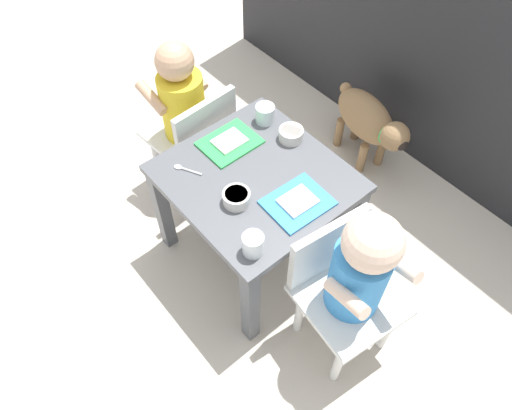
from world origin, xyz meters
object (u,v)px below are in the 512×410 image
seated_child_left (185,107)px  spoon_by_left_tray (185,169)px  dog (369,121)px  cereal_bowl_left_side (236,197)px  water_cup_left (253,245)px  seated_child_right (357,272)px  food_tray_left (230,142)px  dining_table (256,192)px  food_tray_right (298,202)px  cereal_bowl_right_side (291,134)px  water_cup_right (265,115)px

seated_child_left → spoon_by_left_tray: (0.27, -0.18, 0.03)m
dog → cereal_bowl_left_side: 0.82m
seated_child_left → water_cup_left: size_ratio=9.72×
seated_child_right → cereal_bowl_left_side: (-0.39, -0.10, 0.03)m
seated_child_left → dog: bearing=60.4°
seated_child_left → cereal_bowl_left_side: (0.48, -0.14, 0.04)m
food_tray_left → dining_table: bearing=-8.5°
food_tray_left → cereal_bowl_left_side: size_ratio=2.23×
seated_child_right → dog: seated_child_right is taller
food_tray_left → food_tray_right: size_ratio=0.97×
seated_child_right → dog: size_ratio=1.60×
dog → cereal_bowl_right_side: 0.53m
spoon_by_left_tray → food_tray_left: bearing=90.1°
water_cup_left → food_tray_right: bearing=101.4°
seated_child_right → food_tray_right: size_ratio=3.42×
food_tray_right → water_cup_left: 0.22m
seated_child_right → dining_table: bearing=178.9°
dog → water_cup_left: 0.93m
food_tray_left → cereal_bowl_right_side: cereal_bowl_right_side is taller
seated_child_right → food_tray_left: size_ratio=3.55×
dog → food_tray_right: 0.72m
food_tray_left → spoon_by_left_tray: (0.00, -0.18, -0.00)m
dining_table → seated_child_right: bearing=-1.1°
food_tray_right → cereal_bowl_right_side: size_ratio=2.38×
water_cup_left → cereal_bowl_right_side: water_cup_left is taller
cereal_bowl_right_side → spoon_by_left_tray: size_ratio=0.87×
food_tray_right → cereal_bowl_left_side: size_ratio=2.31×
water_cup_right → spoon_by_left_tray: 0.34m
cereal_bowl_left_side → dining_table: bearing=110.6°
seated_child_left → water_cup_right: seated_child_left is taller
food_tray_left → food_tray_right: same height
water_cup_left → spoon_by_left_tray: size_ratio=0.72×
water_cup_left → seated_child_left: bearing=161.6°
seated_child_left → seated_child_right: seated_child_right is taller
cereal_bowl_right_side → spoon_by_left_tray: bearing=-107.8°
dining_table → food_tray_left: bearing=171.5°
dog → food_tray_right: bearing=-69.7°
seated_child_right → cereal_bowl_left_side: bearing=-165.4°
dining_table → spoon_by_left_tray: bearing=-136.5°
water_cup_right → water_cup_left: bearing=-44.3°
water_cup_right → spoon_by_left_tray: (0.01, -0.34, -0.02)m
dog → cereal_bowl_left_side: (0.11, -0.78, 0.23)m
cereal_bowl_left_side → spoon_by_left_tray: size_ratio=0.90×
seated_child_left → cereal_bowl_left_side: size_ratio=7.80×
seated_child_left → dining_table: bearing=-3.8°
food_tray_left → seated_child_left: bearing=179.1°
water_cup_left → cereal_bowl_left_side: 0.18m
food_tray_right → spoon_by_left_tray: bearing=-151.3°
food_tray_right → spoon_by_left_tray: 0.38m
dog → water_cup_right: bearing=-101.8°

